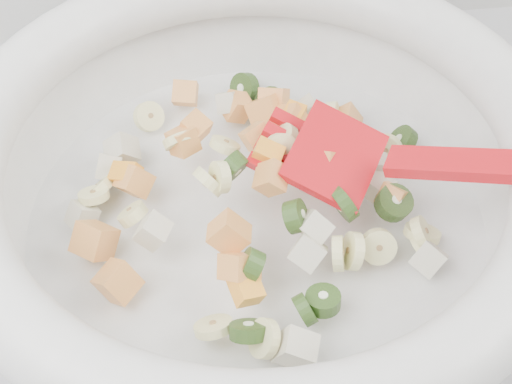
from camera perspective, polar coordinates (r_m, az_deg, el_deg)
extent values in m
cylinder|color=white|center=(0.60, 0.00, -2.53)|extent=(0.36, 0.36, 0.02)
torus|color=white|center=(0.54, 0.00, 3.09)|extent=(0.44, 0.44, 0.05)
cylinder|color=#FBFFAA|center=(0.64, 9.52, 3.09)|extent=(0.03, 0.02, 0.03)
cylinder|color=#FBFFAA|center=(0.57, -8.96, -1.60)|extent=(0.03, 0.03, 0.02)
cylinder|color=#FBFFAA|center=(0.58, 12.16, -3.84)|extent=(0.03, 0.04, 0.03)
cylinder|color=#FBFFAA|center=(0.65, 5.63, 5.38)|extent=(0.02, 0.03, 0.04)
cylinder|color=#FBFFAA|center=(0.60, -11.72, -0.24)|extent=(0.03, 0.03, 0.02)
cylinder|color=#FBFFAA|center=(0.55, -3.47, 0.75)|extent=(0.03, 0.03, 0.03)
cylinder|color=#FBFFAA|center=(0.55, 7.04, -4.30)|extent=(0.01, 0.03, 0.03)
cylinder|color=#FBFFAA|center=(0.59, -2.28, 3.40)|extent=(0.03, 0.03, 0.02)
cylinder|color=#FBFFAA|center=(0.61, -5.66, 3.75)|extent=(0.03, 0.02, 0.03)
cylinder|color=#FBFFAA|center=(0.54, 6.00, -4.49)|extent=(0.01, 0.03, 0.03)
cylinder|color=#FBFFAA|center=(0.55, -2.65, 1.08)|extent=(0.02, 0.03, 0.03)
cylinder|color=#FBFFAA|center=(0.57, 11.99, -2.92)|extent=(0.02, 0.03, 0.03)
cylinder|color=#FBFFAA|center=(0.52, -3.10, -9.77)|extent=(0.04, 0.03, 0.02)
cylinder|color=#FBFFAA|center=(0.61, -11.41, 0.10)|extent=(0.04, 0.04, 0.03)
cylinder|color=#FBFFAA|center=(0.58, 12.00, -2.96)|extent=(0.04, 0.04, 0.02)
cylinder|color=#FBFFAA|center=(0.61, 4.31, 3.78)|extent=(0.03, 0.02, 0.03)
cylinder|color=#FBFFAA|center=(0.56, 8.89, -3.95)|extent=(0.04, 0.03, 0.03)
cylinder|color=#FBFFAA|center=(0.57, 1.83, 3.01)|extent=(0.04, 0.03, 0.03)
cylinder|color=#FBFFAA|center=(0.59, 2.05, 3.86)|extent=(0.03, 0.03, 0.03)
cylinder|color=#FBFFAA|center=(0.66, -7.79, 5.46)|extent=(0.03, 0.03, 0.03)
cylinder|color=#FBFFAA|center=(0.51, 0.59, -10.61)|extent=(0.02, 0.03, 0.03)
cube|color=#FF9B50|center=(0.52, -1.21, -5.46)|extent=(0.03, 0.03, 0.03)
cube|color=#FF9B50|center=(0.62, -4.43, 4.71)|extent=(0.03, 0.03, 0.02)
cube|color=#FF9B50|center=(0.53, -1.97, -3.03)|extent=(0.03, 0.03, 0.03)
cube|color=#FF9B50|center=(0.55, 1.12, 1.03)|extent=(0.03, 0.03, 0.03)
cube|color=#FF9B50|center=(0.65, -1.41, 6.22)|extent=(0.03, 0.03, 0.03)
cube|color=#FF9B50|center=(0.63, 2.34, 5.14)|extent=(0.04, 0.03, 0.03)
cube|color=#FF9B50|center=(0.57, -11.66, -3.47)|extent=(0.04, 0.04, 0.03)
cube|color=#FF9B50|center=(0.59, 9.88, -0.32)|extent=(0.03, 0.03, 0.02)
cube|color=#FF9B50|center=(0.57, 5.04, 1.88)|extent=(0.03, 0.03, 0.03)
cube|color=#FF9B50|center=(0.55, -10.03, -6.45)|extent=(0.04, 0.04, 0.03)
cube|color=#FF9B50|center=(0.65, 6.51, 5.08)|extent=(0.03, 0.03, 0.03)
cube|color=#FF9B50|center=(0.59, 0.00, 4.05)|extent=(0.03, 0.03, 0.03)
cube|color=#FF9B50|center=(0.60, -8.84, 0.78)|extent=(0.03, 0.03, 0.03)
cube|color=#FF9B50|center=(0.61, -5.32, 3.69)|extent=(0.03, 0.03, 0.03)
cube|color=#FF9B50|center=(0.65, 0.72, 5.89)|extent=(0.04, 0.04, 0.04)
cube|color=#FF9B50|center=(0.67, -5.17, 7.17)|extent=(0.02, 0.03, 0.02)
cube|color=#FF9B50|center=(0.66, 1.29, 6.60)|extent=(0.03, 0.04, 0.03)
cylinder|color=#4A832B|center=(0.51, -0.54, -10.07)|extent=(0.03, 0.03, 0.03)
cylinder|color=#4A832B|center=(0.56, -1.74, 1.82)|extent=(0.03, 0.03, 0.03)
cylinder|color=#4A832B|center=(0.58, 9.99, -0.78)|extent=(0.04, 0.04, 0.02)
cylinder|color=#4A832B|center=(0.54, 2.92, -1.78)|extent=(0.03, 0.03, 0.03)
cylinder|color=#4A832B|center=(0.52, 3.57, -8.55)|extent=(0.02, 0.02, 0.03)
cylinder|color=#4A832B|center=(0.52, -0.37, -5.35)|extent=(0.02, 0.03, 0.03)
cylinder|color=#4A832B|center=(0.55, 6.38, -0.89)|extent=(0.03, 0.03, 0.03)
cylinder|color=#4A832B|center=(0.53, 4.90, -7.87)|extent=(0.03, 0.03, 0.01)
cylinder|color=#4A832B|center=(0.67, 1.03, 6.55)|extent=(0.04, 0.03, 0.03)
cylinder|color=#4A832B|center=(0.69, -0.84, 7.54)|extent=(0.03, 0.04, 0.04)
cylinder|color=#4A832B|center=(0.65, 10.55, 3.64)|extent=(0.03, 0.04, 0.03)
cube|color=beige|center=(0.54, 3.78, -4.39)|extent=(0.03, 0.03, 0.03)
cube|color=beige|center=(0.62, -10.59, 1.75)|extent=(0.02, 0.03, 0.03)
cube|color=beige|center=(0.65, -2.09, 6.52)|extent=(0.02, 0.03, 0.03)
cube|color=beige|center=(0.57, 12.44, -4.78)|extent=(0.03, 0.03, 0.03)
cube|color=beige|center=(0.60, 8.43, 1.67)|extent=(0.03, 0.03, 0.03)
cube|color=beige|center=(0.59, 8.92, 0.27)|extent=(0.03, 0.03, 0.02)
cube|color=beige|center=(0.63, -9.71, 2.99)|extent=(0.03, 0.03, 0.03)
cube|color=beige|center=(0.66, 3.90, 6.07)|extent=(0.02, 0.02, 0.02)
cube|color=beige|center=(0.60, -12.52, -1.71)|extent=(0.03, 0.03, 0.03)
cube|color=beige|center=(0.51, 2.88, -11.28)|extent=(0.03, 0.03, 0.03)
cube|color=beige|center=(0.55, -7.50, -2.84)|extent=(0.03, 0.03, 0.03)
cube|color=beige|center=(0.54, 4.26, -2.56)|extent=(0.03, 0.03, 0.03)
cube|color=orange|center=(0.63, 2.69, 5.52)|extent=(0.02, 0.03, 0.02)
cube|color=orange|center=(0.52, -0.74, -6.95)|extent=(0.03, 0.03, 0.02)
cube|color=orange|center=(0.60, -9.48, 1.35)|extent=(0.03, 0.03, 0.02)
cube|color=orange|center=(0.56, 0.86, 2.80)|extent=(0.03, 0.02, 0.02)
cube|color=red|center=(0.57, 5.74, 2.58)|extent=(0.09, 0.09, 0.03)
cube|color=red|center=(0.59, 2.54, 5.05)|extent=(0.03, 0.02, 0.02)
cube|color=red|center=(0.58, 1.99, 4.00)|extent=(0.03, 0.02, 0.02)
cube|color=red|center=(0.57, 1.41, 2.91)|extent=(0.03, 0.02, 0.02)
cube|color=red|center=(0.56, 0.82, 1.77)|extent=(0.03, 0.02, 0.02)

